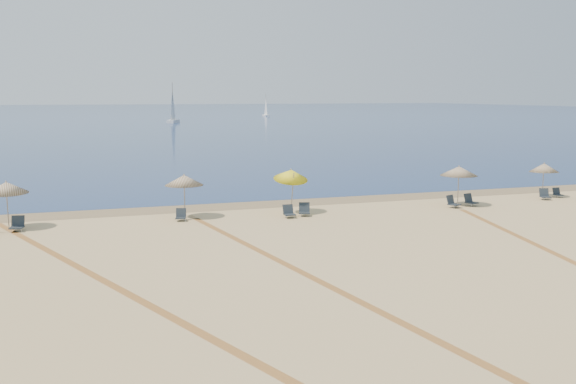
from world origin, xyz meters
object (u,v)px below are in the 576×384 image
(umbrella_3, at_px, (291,175))
(umbrella_5, at_px, (544,168))
(chair_5, at_px, (289,212))
(chair_4, at_px, (181,215))
(umbrella_2, at_px, (184,180))
(chair_3, at_px, (17,224))
(chair_8, at_px, (470,200))
(sailboat_1, at_px, (173,111))
(chair_10, at_px, (557,193))
(chair_9, at_px, (545,195))
(umbrella_1, at_px, (6,188))
(chair_6, at_px, (304,210))
(sailboat_2, at_px, (266,109))
(chair_7, at_px, (452,202))
(umbrella_4, at_px, (459,171))

(umbrella_3, bearing_deg, umbrella_5, 1.62)
(chair_5, bearing_deg, chair_4, 170.77)
(umbrella_2, xyz_separation_m, umbrella_5, (23.22, -0.04, -0.14))
(umbrella_2, height_order, chair_3, umbrella_2)
(chair_8, xyz_separation_m, sailboat_1, (-1.19, 119.58, 2.52))
(chair_3, xyz_separation_m, chair_10, (32.42, 0.45, -0.06))
(chair_3, relative_size, chair_9, 0.98)
(umbrella_1, xyz_separation_m, umbrella_2, (8.76, 0.21, -0.02))
(umbrella_3, relative_size, chair_3, 3.33)
(chair_5, relative_size, chair_10, 1.11)
(chair_10, bearing_deg, chair_6, -173.21)
(umbrella_1, relative_size, umbrella_3, 0.90)
(chair_8, distance_m, chair_10, 7.32)
(umbrella_1, height_order, sailboat_2, sailboat_2)
(umbrella_3, relative_size, chair_8, 3.24)
(chair_4, height_order, sailboat_1, sailboat_1)
(umbrella_5, relative_size, chair_7, 2.58)
(umbrella_1, relative_size, umbrella_2, 1.01)
(chair_7, height_order, sailboat_1, sailboat_1)
(chair_6, bearing_deg, umbrella_1, -165.40)
(umbrella_4, distance_m, chair_4, 16.57)
(chair_10, distance_m, sailboat_1, 118.88)
(chair_7, bearing_deg, chair_8, -13.23)
(chair_9, xyz_separation_m, chair_10, (1.44, 0.53, -0.04))
(chair_4, relative_size, chair_10, 1.17)
(chair_4, xyz_separation_m, chair_10, (24.43, 0.32, -0.01))
(chair_4, bearing_deg, umbrella_1, -170.20)
(chair_3, relative_size, sailboat_2, 0.12)
(chair_5, distance_m, chair_10, 18.78)
(umbrella_4, distance_m, chair_6, 9.97)
(chair_5, bearing_deg, umbrella_2, 163.16)
(chair_5, relative_size, sailboat_1, 0.07)
(umbrella_1, xyz_separation_m, chair_3, (0.45, -0.62, -1.75))
(umbrella_5, bearing_deg, chair_3, -178.57)
(umbrella_4, xyz_separation_m, sailboat_2, (32.63, 155.84, -0.04))
(chair_9, bearing_deg, chair_3, -161.15)
(chair_5, height_order, sailboat_2, sailboat_2)
(umbrella_2, xyz_separation_m, sailboat_2, (48.77, 154.65, -0.00))
(sailboat_1, bearing_deg, umbrella_4, -68.05)
(umbrella_4, bearing_deg, umbrella_1, 177.72)
(umbrella_3, height_order, sailboat_2, sailboat_2)
(chair_6, bearing_deg, chair_4, -166.86)
(chair_5, xyz_separation_m, chair_10, (18.74, 1.24, -0.04))
(umbrella_2, distance_m, chair_9, 22.75)
(chair_10, bearing_deg, sailboat_2, 84.47)
(umbrella_5, xyz_separation_m, chair_9, (-0.55, -0.87, -1.61))
(umbrella_5, xyz_separation_m, chair_7, (-7.71, -1.60, -1.60))
(chair_8, bearing_deg, umbrella_4, 147.98)
(chair_5, distance_m, sailboat_1, 120.26)
(chair_4, height_order, chair_5, chair_5)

